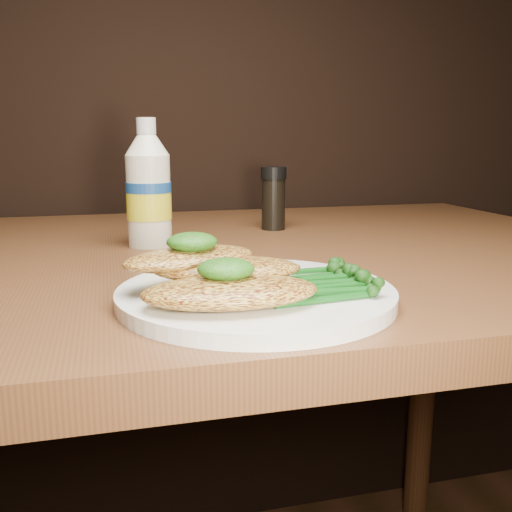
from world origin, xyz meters
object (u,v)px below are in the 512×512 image
object	(u,v)px
dining_table	(220,495)
mayo_bottle	(148,183)
plate	(256,295)
pepper_grinder	(273,198)

from	to	relation	value
dining_table	mayo_bottle	xyz separation A→B (m)	(-0.09, 0.04, 0.46)
dining_table	plate	world-z (taller)	plate
dining_table	mayo_bottle	world-z (taller)	mayo_bottle
dining_table	mayo_bottle	distance (m)	0.47
plate	pepper_grinder	xyz separation A→B (m)	(0.13, 0.40, 0.04)
pepper_grinder	plate	bearing A→B (deg)	-108.49
mayo_bottle	plate	bearing A→B (deg)	-76.64
mayo_bottle	pepper_grinder	size ratio (longest dim) A/B	1.72
mayo_bottle	pepper_grinder	distance (m)	0.23
plate	pepper_grinder	size ratio (longest dim) A/B	2.52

